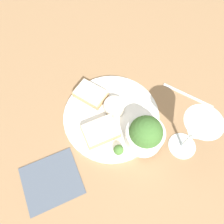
% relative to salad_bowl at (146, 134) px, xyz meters
% --- Properties ---
extents(ground_plane, '(4.00, 4.00, 0.00)m').
position_rel_salad_bowl_xyz_m(ground_plane, '(-0.09, 0.08, -0.06)').
color(ground_plane, '#93704C').
extents(dinner_plate, '(0.28, 0.28, 0.01)m').
position_rel_salad_bowl_xyz_m(dinner_plate, '(-0.09, 0.08, -0.05)').
color(dinner_plate, white).
rests_on(dinner_plate, ground_plane).
extents(salad_bowl, '(0.10, 0.10, 0.10)m').
position_rel_salad_bowl_xyz_m(salad_bowl, '(0.00, 0.00, 0.00)').
color(salad_bowl, white).
rests_on(salad_bowl, dinner_plate).
extents(sauce_ramekin, '(0.06, 0.06, 0.03)m').
position_rel_salad_bowl_xyz_m(sauce_ramekin, '(-0.08, 0.10, -0.03)').
color(sauce_ramekin, beige).
rests_on(sauce_ramekin, dinner_plate).
extents(cheese_toast_near, '(0.12, 0.10, 0.03)m').
position_rel_salad_bowl_xyz_m(cheese_toast_near, '(-0.12, 0.02, -0.03)').
color(cheese_toast_near, tan).
rests_on(cheese_toast_near, dinner_plate).
extents(cheese_toast_far, '(0.11, 0.10, 0.03)m').
position_rel_salad_bowl_xyz_m(cheese_toast_far, '(-0.15, 0.14, -0.03)').
color(cheese_toast_far, tan).
rests_on(cheese_toast_far, dinner_plate).
extents(wine_glass, '(0.09, 0.09, 0.17)m').
position_rel_salad_bowl_xyz_m(wine_glass, '(0.11, -0.01, 0.05)').
color(wine_glass, silver).
rests_on(wine_glass, ground_plane).
extents(garnish, '(0.03, 0.03, 0.03)m').
position_rel_salad_bowl_xyz_m(garnish, '(-0.07, -0.03, -0.03)').
color(garnish, '#477533').
rests_on(garnish, dinner_plate).
extents(napkin, '(0.18, 0.18, 0.01)m').
position_rel_salad_bowl_xyz_m(napkin, '(-0.24, -0.11, -0.06)').
color(napkin, '#4C5666').
rests_on(napkin, ground_plane).
extents(fork, '(0.14, 0.09, 0.01)m').
position_rel_salad_bowl_xyz_m(fork, '(0.15, 0.15, -0.06)').
color(fork, silver).
rests_on(fork, ground_plane).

